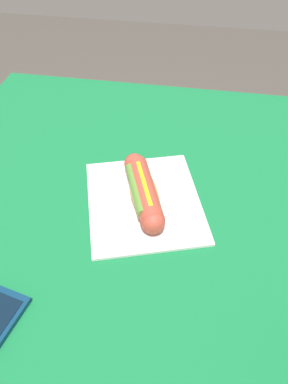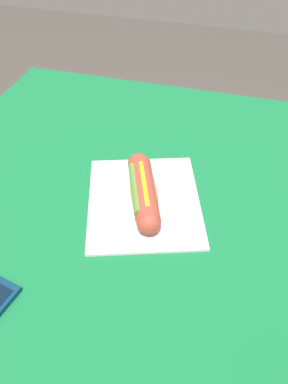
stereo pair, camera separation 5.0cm
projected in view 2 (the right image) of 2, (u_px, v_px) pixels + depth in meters
The scene contains 4 objects.
ground_plane at pixel (136, 338), 1.30m from camera, with size 6.00×6.00×0.00m, color #47423D.
dining_table at pixel (132, 235), 0.87m from camera, with size 0.96×0.97×0.74m.
paper_wrapper at pixel (144, 201), 0.76m from camera, with size 0.27×0.23×0.01m, color silver.
hot_dog at pixel (144, 191), 0.74m from camera, with size 0.21×0.11×0.05m.
Camera 2 is at (-0.52, -0.17, 1.29)m, focal length 33.78 mm.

